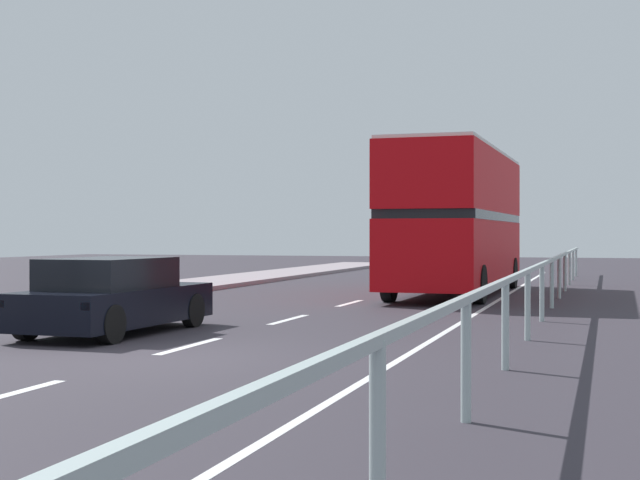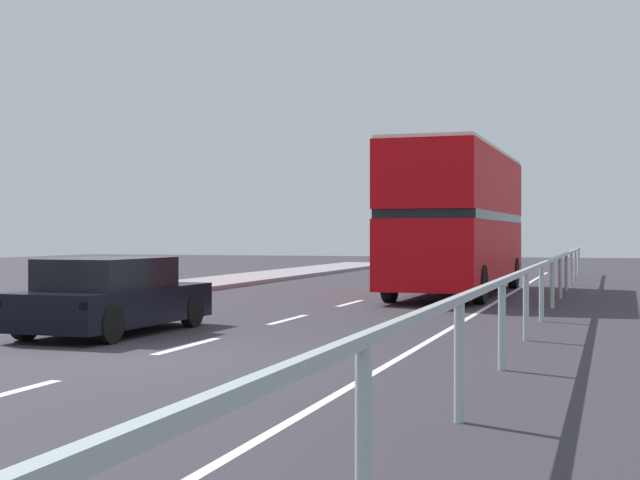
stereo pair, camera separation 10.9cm
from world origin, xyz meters
TOP-DOWN VIEW (x-y plane):
  - ground_plane at (0.00, 0.00)m, footprint 75.45×120.00m
  - lane_paint_markings at (2.12, 8.79)m, footprint 3.65×46.00m
  - bridge_side_railing at (5.04, 9.00)m, footprint 0.10×42.00m
  - double_decker_bus_red at (2.08, 15.11)m, footprint 2.75×10.27m
  - hatchback_car_near at (-2.10, 2.65)m, footprint 1.93×4.34m

SIDE VIEW (x-z plane):
  - ground_plane at x=0.00m, z-range -0.10..0.00m
  - lane_paint_markings at x=2.12m, z-range 0.00..0.01m
  - hatchback_car_near at x=-2.10m, z-range -0.02..1.33m
  - bridge_side_railing at x=5.04m, z-range 0.36..1.56m
  - double_decker_bus_red at x=2.08m, z-range 0.15..4.37m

